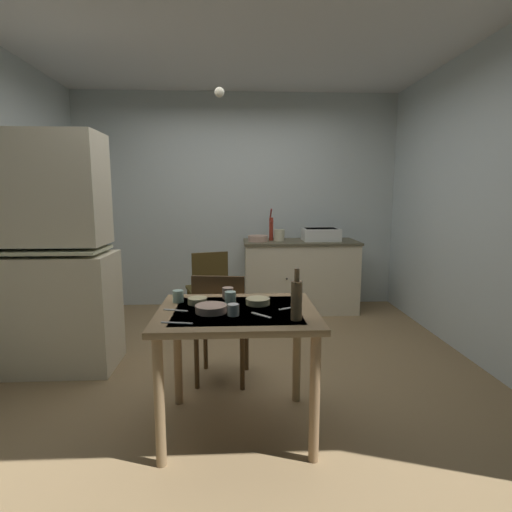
{
  "coord_description": "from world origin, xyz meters",
  "views": [
    {
      "loc": [
        -0.02,
        -3.34,
        1.43
      ],
      "look_at": [
        0.15,
        -0.02,
        0.92
      ],
      "focal_mm": 27.84,
      "sensor_mm": 36.0,
      "label": 1
    }
  ],
  "objects_px": {
    "hutch_cabinet": "(51,262)",
    "teacup_mint": "(178,296)",
    "sink_basin": "(321,234)",
    "chair_far_side": "(221,324)",
    "mixing_bowl_counter": "(258,238)",
    "dining_table": "(237,328)",
    "hand_pump": "(271,227)",
    "chair_by_counter": "(208,287)",
    "serving_bowl_wide": "(211,309)",
    "glass_bottle": "(297,299)"
  },
  "relations": [
    {
      "from": "serving_bowl_wide",
      "to": "chair_far_side",
      "type": "bearing_deg",
      "value": 87.52
    },
    {
      "from": "serving_bowl_wide",
      "to": "teacup_mint",
      "type": "xyz_separation_m",
      "value": [
        -0.22,
        0.23,
        0.02
      ]
    },
    {
      "from": "chair_far_side",
      "to": "hand_pump",
      "type": "bearing_deg",
      "value": 74.39
    },
    {
      "from": "sink_basin",
      "to": "dining_table",
      "type": "bearing_deg",
      "value": -112.17
    },
    {
      "from": "hutch_cabinet",
      "to": "chair_by_counter",
      "type": "xyz_separation_m",
      "value": [
        1.19,
        0.96,
        -0.45
      ]
    },
    {
      "from": "hutch_cabinet",
      "to": "mixing_bowl_counter",
      "type": "bearing_deg",
      "value": 40.89
    },
    {
      "from": "serving_bowl_wide",
      "to": "mixing_bowl_counter",
      "type": "bearing_deg",
      "value": 80.82
    },
    {
      "from": "dining_table",
      "to": "serving_bowl_wide",
      "type": "relative_size",
      "value": 5.14
    },
    {
      "from": "hutch_cabinet",
      "to": "teacup_mint",
      "type": "height_order",
      "value": "hutch_cabinet"
    },
    {
      "from": "chair_far_side",
      "to": "serving_bowl_wide",
      "type": "height_order",
      "value": "chair_far_side"
    },
    {
      "from": "mixing_bowl_counter",
      "to": "chair_by_counter",
      "type": "xyz_separation_m",
      "value": [
        -0.57,
        -0.56,
        -0.46
      ]
    },
    {
      "from": "sink_basin",
      "to": "teacup_mint",
      "type": "height_order",
      "value": "sink_basin"
    },
    {
      "from": "hutch_cabinet",
      "to": "teacup_mint",
      "type": "bearing_deg",
      "value": -34.36
    },
    {
      "from": "hutch_cabinet",
      "to": "teacup_mint",
      "type": "xyz_separation_m",
      "value": [
        1.13,
        -0.77,
        -0.1
      ]
    },
    {
      "from": "mixing_bowl_counter",
      "to": "teacup_mint",
      "type": "height_order",
      "value": "mixing_bowl_counter"
    },
    {
      "from": "chair_by_counter",
      "to": "teacup_mint",
      "type": "height_order",
      "value": "chair_by_counter"
    },
    {
      "from": "mixing_bowl_counter",
      "to": "dining_table",
      "type": "bearing_deg",
      "value": -95.91
    },
    {
      "from": "teacup_mint",
      "to": "glass_bottle",
      "type": "height_order",
      "value": "glass_bottle"
    },
    {
      "from": "hand_pump",
      "to": "chair_by_counter",
      "type": "relative_size",
      "value": 0.46
    },
    {
      "from": "mixing_bowl_counter",
      "to": "teacup_mint",
      "type": "bearing_deg",
      "value": -105.35
    },
    {
      "from": "mixing_bowl_counter",
      "to": "teacup_mint",
      "type": "xyz_separation_m",
      "value": [
        -0.63,
        -2.29,
        -0.11
      ]
    },
    {
      "from": "chair_by_counter",
      "to": "hand_pump",
      "type": "bearing_deg",
      "value": 41.62
    },
    {
      "from": "mixing_bowl_counter",
      "to": "teacup_mint",
      "type": "distance_m",
      "value": 2.38
    },
    {
      "from": "hand_pump",
      "to": "mixing_bowl_counter",
      "type": "height_order",
      "value": "hand_pump"
    },
    {
      "from": "chair_far_side",
      "to": "glass_bottle",
      "type": "bearing_deg",
      "value": -61.76
    },
    {
      "from": "hutch_cabinet",
      "to": "sink_basin",
      "type": "bearing_deg",
      "value": 31.84
    },
    {
      "from": "sink_basin",
      "to": "chair_far_side",
      "type": "height_order",
      "value": "sink_basin"
    },
    {
      "from": "teacup_mint",
      "to": "glass_bottle",
      "type": "relative_size",
      "value": 0.27
    },
    {
      "from": "mixing_bowl_counter",
      "to": "glass_bottle",
      "type": "relative_size",
      "value": 0.84
    },
    {
      "from": "mixing_bowl_counter",
      "to": "dining_table",
      "type": "distance_m",
      "value": 2.5
    },
    {
      "from": "chair_far_side",
      "to": "sink_basin",
      "type": "bearing_deg",
      "value": 58.93
    },
    {
      "from": "hutch_cabinet",
      "to": "serving_bowl_wide",
      "type": "relative_size",
      "value": 10.45
    },
    {
      "from": "teacup_mint",
      "to": "hand_pump",
      "type": "bearing_deg",
      "value": 71.53
    },
    {
      "from": "sink_basin",
      "to": "chair_far_side",
      "type": "relative_size",
      "value": 0.51
    },
    {
      "from": "mixing_bowl_counter",
      "to": "serving_bowl_wide",
      "type": "relative_size",
      "value": 1.31
    },
    {
      "from": "dining_table",
      "to": "chair_by_counter",
      "type": "height_order",
      "value": "chair_by_counter"
    },
    {
      "from": "mixing_bowl_counter",
      "to": "glass_bottle",
      "type": "bearing_deg",
      "value": -88.65
    },
    {
      "from": "dining_table",
      "to": "chair_far_side",
      "type": "xyz_separation_m",
      "value": [
        -0.12,
        0.62,
        -0.18
      ]
    },
    {
      "from": "glass_bottle",
      "to": "serving_bowl_wide",
      "type": "bearing_deg",
      "value": 160.73
    },
    {
      "from": "sink_basin",
      "to": "hand_pump",
      "type": "bearing_deg",
      "value": 175.73
    },
    {
      "from": "sink_basin",
      "to": "chair_far_side",
      "type": "xyz_separation_m",
      "value": [
        -1.15,
        -1.91,
        -0.49
      ]
    },
    {
      "from": "sink_basin",
      "to": "dining_table",
      "type": "xyz_separation_m",
      "value": [
        -1.03,
        -2.53,
        -0.31
      ]
    },
    {
      "from": "hand_pump",
      "to": "mixing_bowl_counter",
      "type": "distance_m",
      "value": 0.23
    },
    {
      "from": "mixing_bowl_counter",
      "to": "dining_table",
      "type": "height_order",
      "value": "mixing_bowl_counter"
    },
    {
      "from": "dining_table",
      "to": "teacup_mint",
      "type": "bearing_deg",
      "value": 153.24
    },
    {
      "from": "hutch_cabinet",
      "to": "glass_bottle",
      "type": "relative_size",
      "value": 6.76
    },
    {
      "from": "serving_bowl_wide",
      "to": "teacup_mint",
      "type": "height_order",
      "value": "teacup_mint"
    },
    {
      "from": "serving_bowl_wide",
      "to": "glass_bottle",
      "type": "distance_m",
      "value": 0.51
    },
    {
      "from": "hand_pump",
      "to": "dining_table",
      "type": "xyz_separation_m",
      "value": [
        -0.42,
        -2.57,
        -0.4
      ]
    },
    {
      "from": "hutch_cabinet",
      "to": "dining_table",
      "type": "relative_size",
      "value": 2.03
    }
  ]
}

